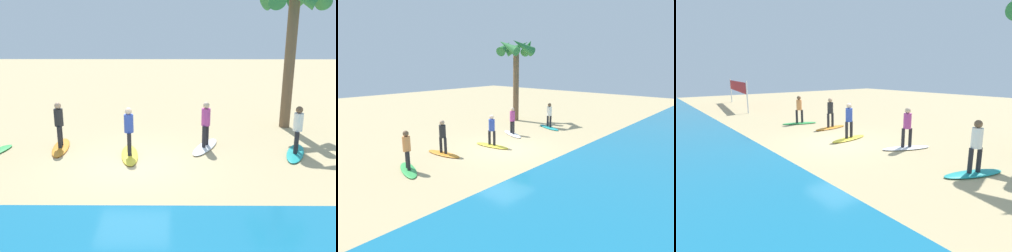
{
  "view_description": "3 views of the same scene",
  "coord_description": "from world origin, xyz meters",
  "views": [
    {
      "loc": [
        -1.26,
        11.98,
        4.78
      ],
      "look_at": [
        -1.18,
        -0.68,
        1.1
      ],
      "focal_mm": 41.77,
      "sensor_mm": 36.0,
      "label": 1
    },
    {
      "loc": [
        10.76,
        9.84,
        4.43
      ],
      "look_at": [
        0.14,
        0.3,
        1.27
      ],
      "focal_mm": 30.86,
      "sensor_mm": 36.0,
      "label": 2
    },
    {
      "loc": [
        -9.19,
        6.97,
        3.1
      ],
      "look_at": [
        -0.7,
        0.26,
        0.91
      ],
      "focal_mm": 28.15,
      "sensor_mm": 36.0,
      "label": 3
    }
  ],
  "objects": [
    {
      "name": "surfboard_yellow",
      "position": [
        0.15,
        -0.71,
        0.04
      ],
      "size": [
        0.82,
        2.15,
        0.09
      ],
      "primitive_type": "ellipsoid",
      "rotation": [
        0.0,
        0.0,
        1.7
      ],
      "color": "yellow",
      "rests_on": "ground"
    },
    {
      "name": "ground_plane",
      "position": [
        0.0,
        0.0,
        0.0
      ],
      "size": [
        60.0,
        60.0,
        0.0
      ],
      "primitive_type": "plane",
      "color": "tan"
    },
    {
      "name": "surfer_yellow",
      "position": [
        0.15,
        -0.71,
        1.04
      ],
      "size": [
        0.32,
        0.46,
        1.64
      ],
      "color": "#232328",
      "rests_on": "surfboard_yellow"
    },
    {
      "name": "surfer_orange",
      "position": [
        2.75,
        -1.48,
        1.04
      ],
      "size": [
        0.32,
        0.46,
        1.64
      ],
      "color": "#232328",
      "rests_on": "surfboard_orange"
    },
    {
      "name": "surfer_teal",
      "position": [
        -5.65,
        -0.93,
        1.04
      ],
      "size": [
        0.32,
        0.44,
        1.64
      ],
      "color": "#232328",
      "rests_on": "surfboard_teal"
    },
    {
      "name": "surfboard_white",
      "position": [
        -2.53,
        -1.58,
        0.04
      ],
      "size": [
        1.37,
        2.14,
        0.09
      ],
      "primitive_type": "ellipsoid",
      "rotation": [
        0.0,
        0.0,
        1.15
      ],
      "color": "white",
      "rests_on": "ground"
    },
    {
      "name": "surfboard_green",
      "position": [
        5.04,
        -0.78,
        0.04
      ],
      "size": [
        1.24,
        2.17,
        0.09
      ],
      "primitive_type": "ellipsoid",
      "rotation": [
        0.0,
        0.0,
        1.22
      ],
      "color": "green",
      "rests_on": "ground"
    },
    {
      "name": "surfer_green",
      "position": [
        5.04,
        -0.78,
        1.04
      ],
      "size": [
        0.32,
        0.44,
        1.64
      ],
      "color": "#232328",
      "rests_on": "surfboard_green"
    },
    {
      "name": "volleyball_net",
      "position": [
        15.8,
        -0.39,
        1.79
      ],
      "size": [
        9.01,
        1.36,
        2.5
      ],
      "color": "silver",
      "rests_on": "ground"
    },
    {
      "name": "surfboard_orange",
      "position": [
        2.75,
        -1.48,
        0.04
      ],
      "size": [
        0.81,
        2.15,
        0.09
      ],
      "primitive_type": "ellipsoid",
      "rotation": [
        0.0,
        0.0,
        1.69
      ],
      "color": "orange",
      "rests_on": "ground"
    },
    {
      "name": "surfer_white",
      "position": [
        -2.53,
        -1.58,
        1.04
      ],
      "size": [
        0.32,
        0.43,
        1.64
      ],
      "color": "#232328",
      "rests_on": "surfboard_white"
    },
    {
      "name": "surfboard_teal",
      "position": [
        -5.65,
        -0.93,
        0.04
      ],
      "size": [
        1.3,
        2.16,
        0.09
      ],
      "primitive_type": "ellipsoid",
      "rotation": [
        0.0,
        0.0,
        1.19
      ],
      "color": "teal",
      "rests_on": "ground"
    }
  ]
}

